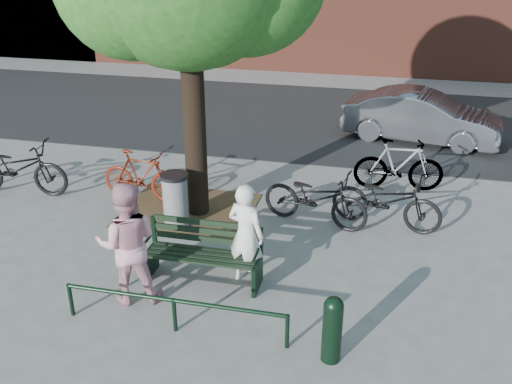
% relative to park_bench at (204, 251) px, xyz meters
% --- Properties ---
extents(ground, '(90.00, 90.00, 0.00)m').
position_rel_park_bench_xyz_m(ground, '(0.00, -0.08, -0.48)').
color(ground, gray).
rests_on(ground, ground).
extents(dirt_pit, '(2.40, 2.00, 0.02)m').
position_rel_park_bench_xyz_m(dirt_pit, '(-1.00, 2.12, -0.47)').
color(dirt_pit, brown).
rests_on(dirt_pit, ground).
extents(road, '(40.00, 7.00, 0.01)m').
position_rel_park_bench_xyz_m(road, '(0.00, 8.42, -0.47)').
color(road, black).
rests_on(road, ground).
extents(park_bench, '(1.74, 0.54, 0.97)m').
position_rel_park_bench_xyz_m(park_bench, '(0.00, 0.00, 0.00)').
color(park_bench, black).
rests_on(park_bench, ground).
extents(guard_railing, '(3.06, 0.06, 0.51)m').
position_rel_park_bench_xyz_m(guard_railing, '(0.00, -1.28, -0.08)').
color(guard_railing, black).
rests_on(guard_railing, ground).
extents(person_left, '(0.68, 0.55, 1.60)m').
position_rel_park_bench_xyz_m(person_left, '(0.63, 0.07, 0.32)').
color(person_left, silver).
rests_on(person_left, ground).
extents(person_right, '(1.05, 0.93, 1.80)m').
position_rel_park_bench_xyz_m(person_right, '(-0.86, -0.72, 0.42)').
color(person_right, '#D08F9C').
rests_on(person_right, ground).
extents(bollard, '(0.25, 0.25, 0.92)m').
position_rel_park_bench_xyz_m(bollard, '(2.06, -1.37, 0.01)').
color(bollard, black).
rests_on(bollard, ground).
extents(litter_bin, '(0.49, 0.49, 1.00)m').
position_rel_park_bench_xyz_m(litter_bin, '(-1.00, 1.52, 0.03)').
color(litter_bin, gray).
rests_on(litter_bin, ground).
extents(bicycle_a, '(2.15, 0.89, 1.10)m').
position_rel_park_bench_xyz_m(bicycle_a, '(-4.55, 2.12, 0.07)').
color(bicycle_a, black).
rests_on(bicycle_a, ground).
extents(bicycle_b, '(1.72, 0.65, 1.01)m').
position_rel_park_bench_xyz_m(bicycle_b, '(-2.03, 2.40, 0.03)').
color(bicycle_b, '#5B1A0D').
rests_on(bicycle_b, ground).
extents(bicycle_c, '(2.06, 1.11, 1.03)m').
position_rel_park_bench_xyz_m(bicycle_c, '(1.39, 2.16, 0.03)').
color(bicycle_c, black).
rests_on(bicycle_c, ground).
extents(bicycle_d, '(1.83, 0.67, 1.07)m').
position_rel_park_bench_xyz_m(bicycle_d, '(2.83, 4.02, 0.06)').
color(bicycle_d, gray).
rests_on(bicycle_d, ground).
extents(bicycle_e, '(2.06, 1.08, 1.03)m').
position_rel_park_bench_xyz_m(bicycle_e, '(2.62, 2.34, 0.04)').
color(bicycle_e, black).
rests_on(bicycle_e, ground).
extents(parked_car, '(3.98, 2.05, 1.25)m').
position_rel_park_bench_xyz_m(parked_car, '(3.36, 7.16, 0.15)').
color(parked_car, slate).
rests_on(parked_car, ground).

